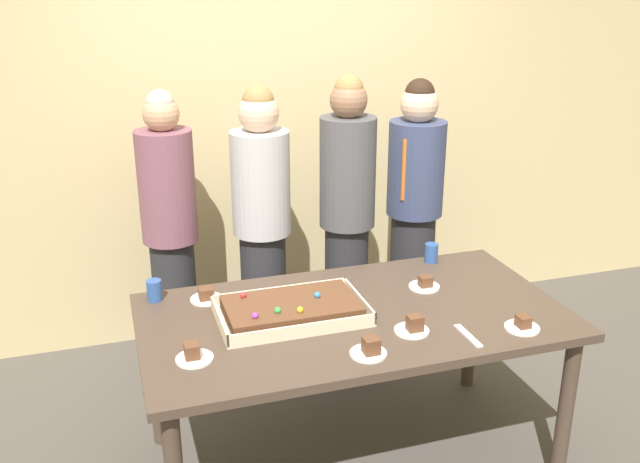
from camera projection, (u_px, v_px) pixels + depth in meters
ground_plane at (351, 459)px, 3.41m from camera, size 12.00×12.00×0.00m
interior_back_panel at (266, 99)px, 4.32m from camera, size 8.00×0.12×3.00m
party_table at (353, 330)px, 3.17m from camera, size 1.90×1.01×0.79m
sheet_cake at (291, 310)px, 3.09m from camera, size 0.65×0.40×0.10m
plated_slice_near_left at (193, 355)px, 2.75m from camera, size 0.15×0.15×0.07m
plated_slice_near_right at (425, 284)px, 3.38m from camera, size 0.15×0.15×0.06m
plated_slice_far_left at (522, 325)px, 2.99m from camera, size 0.15×0.15×0.06m
plated_slice_far_right at (206, 296)px, 3.25m from camera, size 0.15×0.15×0.06m
plated_slice_center_front at (370, 349)px, 2.78m from camera, size 0.15×0.15×0.08m
plated_slice_center_back at (413, 327)px, 2.96m from camera, size 0.15×0.15×0.08m
drink_cup_nearest at (154, 290)px, 3.24m from camera, size 0.07×0.07×0.10m
drink_cup_middle at (431, 253)px, 3.68m from camera, size 0.07×0.07×0.10m
cake_server_utensil at (468, 336)px, 2.93m from camera, size 0.03×0.20×0.01m
person_serving_front at (262, 229)px, 3.89m from camera, size 0.32×0.32×1.68m
person_green_shirt_behind at (414, 213)px, 4.18m from camera, size 0.33×0.33×1.68m
person_striped_tie_right at (170, 232)px, 3.90m from camera, size 0.31×0.31×1.66m
person_far_right_suit at (347, 222)px, 3.92m from camera, size 0.31×0.31×1.73m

